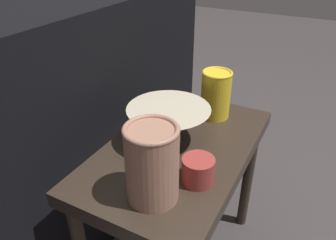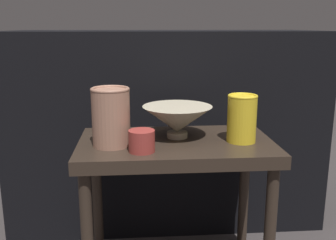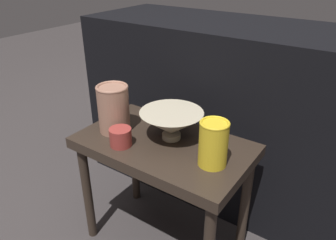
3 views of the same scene
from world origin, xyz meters
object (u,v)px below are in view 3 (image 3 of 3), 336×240
at_px(bowl, 171,123).
at_px(cup, 121,137).
at_px(vase_textured_left, 114,108).
at_px(vase_colorful_right, 213,143).

bearing_deg(bowl, cup, -130.27).
height_order(vase_textured_left, vase_colorful_right, vase_textured_left).
height_order(bowl, vase_colorful_right, vase_colorful_right).
xyz_separation_m(vase_textured_left, vase_colorful_right, (0.40, 0.01, -0.01)).
relative_size(bowl, vase_textured_left, 1.26).
bearing_deg(vase_textured_left, vase_colorful_right, 1.40).
bearing_deg(bowl, vase_textured_left, -161.28).
xyz_separation_m(vase_textured_left, cup, (0.09, -0.07, -0.06)).
xyz_separation_m(bowl, vase_colorful_right, (0.20, -0.06, 0.02)).
bearing_deg(cup, vase_colorful_right, 13.97).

